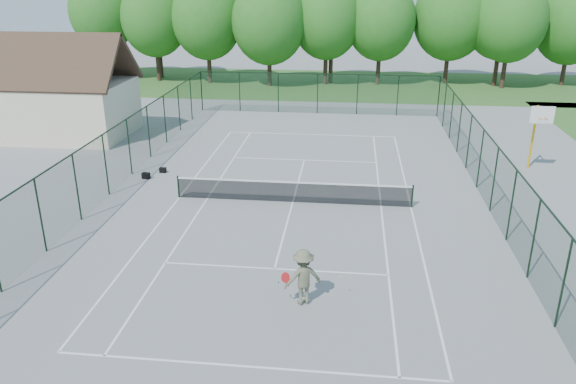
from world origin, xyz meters
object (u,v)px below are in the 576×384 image
(basketball_goal, at_px, (538,125))
(tennis_player, at_px, (303,277))
(tennis_net, at_px, (293,191))
(sports_bag_a, at_px, (146,176))

(basketball_goal, height_order, tennis_player, basketball_goal)
(tennis_net, height_order, sports_bag_a, tennis_net)
(tennis_net, relative_size, basketball_goal, 3.04)
(basketball_goal, relative_size, tennis_player, 1.73)
(tennis_net, bearing_deg, basketball_goal, 25.57)
(sports_bag_a, distance_m, tennis_player, 14.28)
(tennis_player, bearing_deg, sports_bag_a, 130.23)
(basketball_goal, bearing_deg, tennis_player, -127.76)
(tennis_net, distance_m, tennis_player, 8.62)
(basketball_goal, distance_m, sports_bag_a, 20.87)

